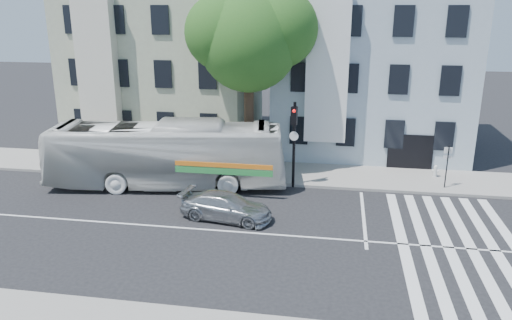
% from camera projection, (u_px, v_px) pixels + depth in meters
% --- Properties ---
extents(ground, '(120.00, 120.00, 0.00)m').
position_uv_depth(ground, '(215.00, 230.00, 21.86)').
color(ground, black).
rests_on(ground, ground).
extents(sidewalk_far, '(80.00, 4.00, 0.15)m').
position_uv_depth(sidewalk_far, '(248.00, 171.00, 29.37)').
color(sidewalk_far, gray).
rests_on(sidewalk_far, ground).
extents(building_left, '(12.00, 10.00, 11.00)m').
position_uv_depth(building_left, '(168.00, 63.00, 35.45)').
color(building_left, '#A3A68B').
rests_on(building_left, ground).
extents(building_right, '(12.00, 10.00, 11.00)m').
position_uv_depth(building_right, '(369.00, 67.00, 33.24)').
color(building_right, '#9FB0BD').
rests_on(building_right, ground).
extents(street_tree, '(7.30, 5.90, 11.10)m').
position_uv_depth(street_tree, '(250.00, 35.00, 27.74)').
color(street_tree, '#2D2116').
rests_on(street_tree, ground).
extents(bus, '(4.80, 13.06, 3.55)m').
position_uv_depth(bus, '(167.00, 154.00, 26.76)').
color(bus, silver).
rests_on(bus, ground).
extents(sedan, '(2.39, 4.48, 1.24)m').
position_uv_depth(sedan, '(226.00, 206.00, 22.86)').
color(sedan, '#ACAFB3').
rests_on(sedan, ground).
extents(hedge, '(8.50, 0.85, 0.70)m').
position_uv_depth(hedge, '(197.00, 171.00, 28.05)').
color(hedge, '#256621').
rests_on(hedge, sidewalk_far).
extents(traffic_signal, '(0.48, 0.55, 4.65)m').
position_uv_depth(traffic_signal, '(294.00, 134.00, 26.10)').
color(traffic_signal, black).
rests_on(traffic_signal, ground).
extents(fire_hydrant, '(0.39, 0.26, 0.68)m').
position_uv_depth(fire_hydrant, '(435.00, 171.00, 28.14)').
color(fire_hydrant, silver).
rests_on(fire_hydrant, sidewalk_far).
extents(far_sign_pole, '(0.43, 0.18, 2.36)m').
position_uv_depth(far_sign_pole, '(447.00, 160.00, 26.16)').
color(far_sign_pole, black).
rests_on(far_sign_pole, sidewalk_far).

